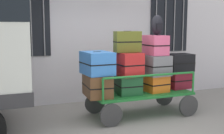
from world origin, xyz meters
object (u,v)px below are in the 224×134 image
suitcase_center_top (155,45)px  suitcase_midright_middle (180,62)px  suitcase_left_middle (97,63)px  suitcase_center_middle (155,65)px  luggage_cart (141,97)px  suitcase_midleft_top (127,42)px  suitcase_midright_bottom (181,80)px  suitcase_center_bottom (156,83)px  suitcase_midleft_middle (128,64)px  suitcase_left_bottom (97,85)px  suitcase_midleft_bottom (128,85)px  backpack (157,25)px

suitcase_center_top → suitcase_midright_middle: bearing=0.1°
suitcase_left_middle → suitcase_center_middle: suitcase_left_middle is taller
suitcase_left_middle → suitcase_center_top: bearing=0.7°
luggage_cart → suitcase_midleft_top: bearing=178.6°
suitcase_center_top → suitcase_midright_bottom: suitcase_center_top is taller
suitcase_left_middle → suitcase_center_bottom: suitcase_left_middle is taller
suitcase_midleft_middle → suitcase_center_bottom: bearing=-1.7°
suitcase_midleft_top → suitcase_center_top: bearing=2.1°
suitcase_center_bottom → suitcase_center_top: suitcase_center_top is taller
suitcase_midleft_top → suitcase_center_middle: (0.68, 0.01, -0.53)m
suitcase_left_middle → suitcase_center_middle: bearing=0.2°
suitcase_center_bottom → suitcase_midright_bottom: suitcase_midright_bottom is taller
suitcase_center_middle → suitcase_midleft_middle: bearing=-176.7°
suitcase_left_middle → suitcase_midleft_top: size_ratio=1.29×
suitcase_midright_middle → suitcase_center_middle: bearing=-178.9°
suitcase_center_bottom → suitcase_midright_middle: suitcase_midright_middle is taller
suitcase_midleft_top → suitcase_midright_bottom: size_ratio=1.10×
suitcase_midleft_middle → suitcase_center_bottom: size_ratio=1.27×
suitcase_left_bottom → suitcase_midleft_bottom: (0.68, -0.05, -0.03)m
suitcase_left_middle → suitcase_left_bottom: bearing=90.0°
suitcase_center_top → suitcase_midright_middle: 0.80m
backpack → suitcase_midleft_middle: bearing=-177.7°
suitcase_midright_bottom → backpack: 1.42m
luggage_cart → suitcase_center_bottom: suitcase_center_bottom is taller
suitcase_midright_bottom → suitcase_center_top: bearing=175.9°
suitcase_center_bottom → suitcase_midright_bottom: 0.68m
suitcase_center_top → suitcase_center_middle: bearing=-90.0°
suitcase_left_bottom → suitcase_midright_bottom: (2.04, -0.04, -0.03)m
suitcase_midleft_bottom → suitcase_center_top: bearing=5.2°
suitcase_left_bottom → suitcase_midleft_top: size_ratio=1.39×
luggage_cart → backpack: (0.38, 0.01, 1.59)m
suitcase_midleft_top → suitcase_center_middle: size_ratio=0.82×
suitcase_midleft_middle → suitcase_center_middle: (0.68, 0.04, -0.06)m
suitcase_midleft_top → suitcase_center_bottom: size_ratio=1.11×
suitcase_left_bottom → suitcase_midright_bottom: size_ratio=1.53×
luggage_cart → suitcase_center_top: (0.34, 0.03, 1.15)m
suitcase_midleft_bottom → backpack: (0.72, 0.04, 1.28)m
suitcase_center_middle → suitcase_midright_bottom: suitcase_center_middle is taller
suitcase_left_bottom → suitcase_center_top: 1.58m
suitcase_midleft_bottom → suitcase_center_top: size_ratio=0.89×
suitcase_left_bottom → luggage_cart: bearing=-1.1°
suitcase_left_middle → suitcase_center_middle: 1.37m
suitcase_midleft_bottom → suitcase_midleft_top: size_ratio=0.98×
suitcase_midleft_bottom → suitcase_center_bottom: suitcase_midleft_bottom is taller
suitcase_midleft_bottom → backpack: size_ratio=1.29×
suitcase_midleft_bottom → suitcase_center_top: (0.68, 0.06, 0.84)m
suitcase_midleft_bottom → suitcase_midleft_middle: 0.45m
suitcase_center_bottom → suitcase_midright_middle: size_ratio=0.87×
backpack → suitcase_left_middle: bearing=179.8°
suitcase_center_top → suitcase_left_middle: bearing=-179.3°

